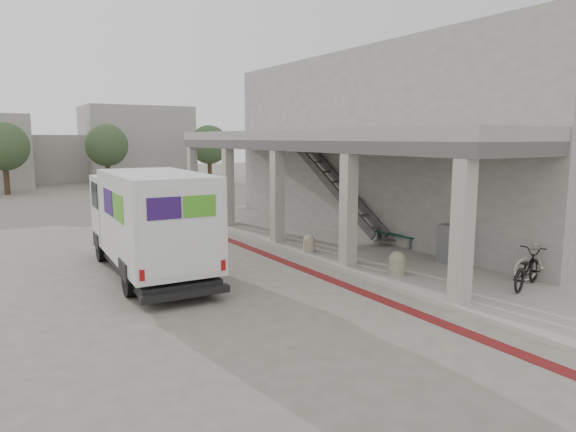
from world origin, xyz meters
TOP-DOWN VIEW (x-y plane):
  - ground at (0.00, 0.00)m, footprint 120.00×120.00m
  - bike_lane_stripe at (1.00, 2.00)m, footprint 0.35×40.00m
  - sidewalk at (4.00, 0.00)m, footprint 4.40×28.00m
  - transit_building at (6.83, 4.50)m, footprint 7.60×17.00m
  - distant_backdrop at (-2.84, 35.89)m, footprint 28.00×10.00m
  - tree_left at (-5.00, 28.00)m, footprint 3.20×3.20m
  - tree_mid at (2.00, 30.00)m, footprint 3.20×3.20m
  - tree_right at (10.00, 29.00)m, footprint 3.20×3.20m
  - fedex_truck at (-2.92, 2.93)m, footprint 2.44×6.84m
  - bench at (5.20, 1.81)m, footprint 0.53×1.75m
  - bollard_near at (2.55, -1.06)m, footprint 0.43×0.43m
  - bollard_far at (2.10, 2.48)m, footprint 0.38×0.38m
  - utility_cabinet at (4.79, -0.94)m, footprint 0.57×0.72m
  - bicycle_black at (4.41, -3.59)m, footprint 1.90×1.15m
  - bicycle_cream at (5.30, -3.50)m, footprint 1.73×1.10m

SIDE VIEW (x-z plane):
  - ground at x=0.00m, z-range 0.00..0.00m
  - bike_lane_stripe at x=1.00m, z-range 0.00..0.01m
  - sidewalk at x=4.00m, z-range 0.00..0.12m
  - bollard_far at x=2.10m, z-range 0.12..0.68m
  - bench at x=5.20m, z-range 0.21..0.61m
  - bollard_near at x=2.55m, z-range 0.12..0.77m
  - bicycle_black at x=4.41m, z-range 0.12..1.06m
  - bicycle_cream at x=5.30m, z-range 0.12..1.13m
  - utility_cabinet at x=4.79m, z-range 0.12..1.26m
  - fedex_truck at x=-2.92m, z-range 0.09..2.97m
  - distant_backdrop at x=-2.84m, z-range -0.55..5.95m
  - tree_left at x=-5.00m, z-range 0.78..5.58m
  - tree_mid at x=2.00m, z-range 0.78..5.58m
  - tree_right at x=10.00m, z-range 0.78..5.58m
  - transit_building at x=6.83m, z-range -0.10..6.90m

